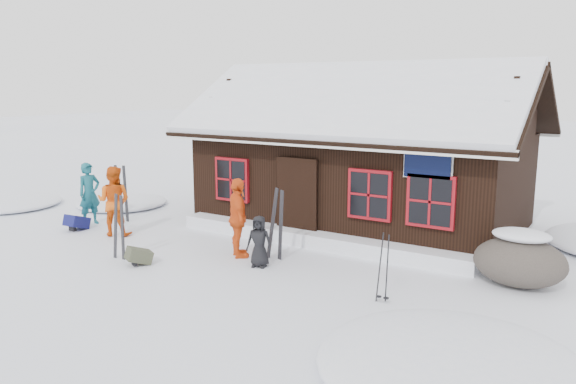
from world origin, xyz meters
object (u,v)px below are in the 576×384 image
object	(u,v)px
skier_teal	(89,194)
boulder	(520,260)
skier_orange_left	(114,201)
ski_poles	(383,269)
ski_pair_left	(119,228)
backpack_blue	(77,224)
skier_crouched	(259,241)
backpack_olive	(139,259)
skier_orange_right	(238,218)

from	to	relation	value
skier_teal	boulder	xyz separation A→B (m)	(10.91, 1.13, -0.35)
skier_orange_left	ski_poles	bearing A→B (deg)	150.25
ski_pair_left	ski_poles	distance (m)	5.91
ski_pair_left	backpack_blue	world-z (taller)	ski_pair_left
skier_crouched	skier_orange_left	bearing A→B (deg)	162.11
skier_crouched	backpack_olive	xyz separation A→B (m)	(-2.24, -1.27, -0.41)
skier_teal	skier_orange_left	world-z (taller)	skier_orange_left
skier_teal	backpack_olive	size ratio (longest dim) A/B	3.44
skier_orange_right	ski_pair_left	world-z (taller)	skier_orange_right
skier_orange_right	boulder	xyz separation A→B (m)	(5.63, 1.37, -0.38)
skier_orange_left	backpack_olive	size ratio (longest dim) A/B	3.58
ski_poles	skier_crouched	bearing A→B (deg)	171.46
skier_teal	ski_poles	world-z (taller)	skier_teal
backpack_olive	skier_teal	bearing A→B (deg)	-179.30
skier_teal	boulder	size ratio (longest dim) A/B	1.00
skier_orange_left	skier_orange_right	xyz separation A→B (m)	(3.80, 0.19, -0.00)
skier_teal	backpack_olive	distance (m)	4.30
skier_orange_right	backpack_olive	world-z (taller)	skier_orange_right
skier_crouched	ski_pair_left	world-z (taller)	ski_pair_left
boulder	backpack_blue	bearing A→B (deg)	-170.69
skier_teal	skier_orange_right	xyz separation A→B (m)	(5.28, -0.24, 0.03)
skier_orange_left	skier_orange_right	size ratio (longest dim) A/B	1.00
backpack_blue	skier_orange_left	bearing A→B (deg)	4.64
skier_crouched	backpack_blue	xyz separation A→B (m)	(-5.86, -0.07, -0.40)
skier_orange_right	backpack_blue	size ratio (longest dim) A/B	3.22
skier_teal	backpack_blue	xyz separation A→B (m)	(0.22, -0.63, -0.70)
skier_orange_left	backpack_olive	bearing A→B (deg)	123.88
boulder	ski_poles	size ratio (longest dim) A/B	1.33
skier_crouched	backpack_olive	world-z (taller)	skier_crouched
ski_poles	ski_pair_left	bearing A→B (deg)	-172.58
skier_orange_right	ski_pair_left	bearing A→B (deg)	79.17
boulder	skier_orange_left	bearing A→B (deg)	-170.62
boulder	backpack_olive	world-z (taller)	boulder
skier_teal	backpack_olive	xyz separation A→B (m)	(3.83, -1.82, -0.72)
skier_orange_right	boulder	bearing A→B (deg)	-123.18
skier_orange_left	ski_pair_left	bearing A→B (deg)	116.43
ski_poles	skier_orange_left	bearing A→B (deg)	175.67
skier_teal	skier_orange_right	size ratio (longest dim) A/B	0.96
skier_orange_left	ski_pair_left	world-z (taller)	skier_orange_left
skier_orange_left	backpack_olive	distance (m)	2.83
skier_orange_right	boulder	size ratio (longest dim) A/B	1.04
skier_teal	skier_crouched	world-z (taller)	skier_teal
skier_teal	skier_crouched	xyz separation A→B (m)	(6.07, -0.56, -0.31)
skier_teal	boulder	world-z (taller)	skier_teal
skier_crouched	skier_orange_right	bearing A→B (deg)	141.86
skier_crouched	ski_pair_left	distance (m)	3.13
ski_poles	boulder	bearing A→B (deg)	48.71
ski_pair_left	backpack_olive	bearing A→B (deg)	0.82
skier_orange_left	skier_crouched	world-z (taller)	skier_orange_left
ski_poles	skier_teal	bearing A→B (deg)	173.67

